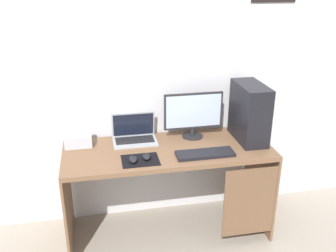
# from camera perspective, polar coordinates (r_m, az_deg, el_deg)

# --- Properties ---
(ground_plane) EXTENTS (8.00, 8.00, 0.00)m
(ground_plane) POSITION_cam_1_polar(r_m,az_deg,el_deg) (3.24, 0.00, -15.20)
(ground_plane) COLOR #9E9384
(wall_back) EXTENTS (4.00, 0.05, 2.60)m
(wall_back) POSITION_cam_1_polar(r_m,az_deg,el_deg) (2.98, -1.25, 9.28)
(wall_back) COLOR silver
(wall_back) RESTS_ON ground_plane
(desk) EXTENTS (1.55, 0.60, 0.74)m
(desk) POSITION_cam_1_polar(r_m,az_deg,el_deg) (2.91, 0.43, -5.95)
(desk) COLOR brown
(desk) RESTS_ON ground_plane
(pc_tower) EXTENTS (0.19, 0.40, 0.44)m
(pc_tower) POSITION_cam_1_polar(r_m,az_deg,el_deg) (2.98, 12.06, 1.97)
(pc_tower) COLOR black
(pc_tower) RESTS_ON desk
(monitor) EXTENTS (0.46, 0.17, 0.37)m
(monitor) POSITION_cam_1_polar(r_m,az_deg,el_deg) (2.97, 3.79, 1.77)
(monitor) COLOR #232326
(monitor) RESTS_ON desk
(laptop) EXTENTS (0.33, 0.22, 0.21)m
(laptop) POSITION_cam_1_polar(r_m,az_deg,el_deg) (2.97, -5.03, -1.41)
(laptop) COLOR #9EA3A8
(laptop) RESTS_ON desk
(projector) EXTENTS (0.20, 0.14, 0.09)m
(projector) POSITION_cam_1_polar(r_m,az_deg,el_deg) (2.95, -13.23, -2.03)
(projector) COLOR #B7BCC6
(projector) RESTS_ON desk
(keyboard) EXTENTS (0.42, 0.14, 0.02)m
(keyboard) POSITION_cam_1_polar(r_m,az_deg,el_deg) (2.76, 5.55, -4.14)
(keyboard) COLOR black
(keyboard) RESTS_ON desk
(mousepad) EXTENTS (0.26, 0.20, 0.00)m
(mousepad) POSITION_cam_1_polar(r_m,az_deg,el_deg) (2.68, -4.15, -5.10)
(mousepad) COLOR black
(mousepad) RESTS_ON desk
(mouse_left) EXTENTS (0.06, 0.10, 0.03)m
(mouse_left) POSITION_cam_1_polar(r_m,az_deg,el_deg) (2.69, -3.24, -4.56)
(mouse_left) COLOR black
(mouse_left) RESTS_ON mousepad
(mouse_right) EXTENTS (0.06, 0.10, 0.03)m
(mouse_right) POSITION_cam_1_polar(r_m,az_deg,el_deg) (2.66, -5.20, -4.97)
(mouse_right) COLOR black
(mouse_right) RESTS_ON mousepad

